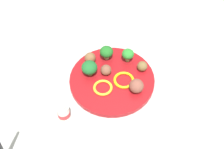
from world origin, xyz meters
name	(u,v)px	position (x,y,z in m)	size (l,w,h in m)	color
ground_plane	(112,81)	(0.00, 0.00, 0.00)	(4.00, 4.00, 0.00)	#B2B2AD
plate	(112,80)	(0.00, 0.00, 0.01)	(0.28, 0.28, 0.02)	maroon
broccoli_floret_front_right	(128,54)	(0.08, 0.04, 0.05)	(0.04, 0.04, 0.05)	#9BCC6E
broccoli_floret_near_rim	(89,68)	(-0.05, 0.05, 0.05)	(0.05, 0.05, 0.05)	#AAC471
broccoli_floret_far_rim	(106,52)	(0.03, 0.09, 0.05)	(0.05, 0.05, 0.05)	#9FC174
meatball_mid_right	(142,66)	(0.11, -0.02, 0.03)	(0.03, 0.03, 0.03)	brown
meatball_center	(136,86)	(0.04, -0.08, 0.04)	(0.05, 0.05, 0.05)	brown
meatball_back_left	(106,70)	(-0.01, 0.03, 0.03)	(0.04, 0.04, 0.04)	brown
meatball_front_right	(90,58)	(-0.03, 0.10, 0.04)	(0.04, 0.04, 0.04)	brown
pepper_ring_front_left	(103,88)	(-0.05, -0.02, 0.02)	(0.06, 0.06, 0.01)	yellow
pepper_ring_near_rim	(124,80)	(0.03, -0.03, 0.02)	(0.07, 0.07, 0.01)	yellow
napkin	(169,49)	(0.25, 0.03, 0.00)	(0.17, 0.12, 0.01)	white
fork	(168,44)	(0.26, 0.04, 0.01)	(0.12, 0.03, 0.01)	silver
knife	(174,50)	(0.26, 0.01, 0.01)	(0.15, 0.02, 0.01)	white
yogurt_bottle	(63,112)	(-0.19, -0.05, 0.03)	(0.04, 0.04, 0.07)	white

